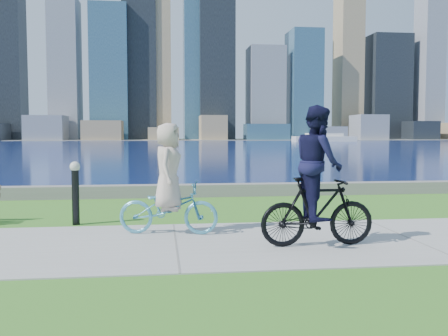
# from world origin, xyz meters

# --- Properties ---
(ground) EXTENTS (320.00, 320.00, 0.00)m
(ground) POSITION_xyz_m (0.00, 0.00, 0.00)
(ground) COLOR #2F6A1B
(ground) RESTS_ON ground
(concrete_path) EXTENTS (80.00, 3.50, 0.02)m
(concrete_path) POSITION_xyz_m (0.00, 0.00, 0.01)
(concrete_path) COLOR gray
(concrete_path) RESTS_ON ground
(seawall) EXTENTS (90.00, 0.50, 0.35)m
(seawall) POSITION_xyz_m (0.00, 6.20, 0.17)
(seawall) COLOR slate
(seawall) RESTS_ON ground
(bay_water) EXTENTS (320.00, 131.00, 0.01)m
(bay_water) POSITION_xyz_m (0.00, 72.00, 0.00)
(bay_water) COLOR #0D1C55
(bay_water) RESTS_ON ground
(far_shore) EXTENTS (320.00, 30.00, 0.12)m
(far_shore) POSITION_xyz_m (0.00, 130.00, 0.06)
(far_shore) COLOR gray
(far_shore) RESTS_ON ground
(city_skyline) EXTENTS (175.44, 22.59, 76.00)m
(city_skyline) POSITION_xyz_m (1.28, 129.65, 22.47)
(city_skyline) COLOR slate
(city_skyline) RESTS_ON ground
(ferry_far) EXTENTS (13.49, 3.85, 1.83)m
(ferry_far) POSITION_xyz_m (34.70, 96.41, 0.76)
(ferry_far) COLOR silver
(ferry_far) RESTS_ON ground
(bollard_lamp) EXTENTS (0.20, 0.20, 1.27)m
(bollard_lamp) POSITION_xyz_m (-1.93, 2.04, 0.72)
(bollard_lamp) COLOR black
(bollard_lamp) RESTS_ON ground
(cyclist_woman) EXTENTS (0.95, 1.87, 1.99)m
(cyclist_woman) POSITION_xyz_m (-0.11, 0.82, 0.76)
(cyclist_woman) COLOR #51A6C5
(cyclist_woman) RESTS_ON ground
(cyclist_man) EXTENTS (0.69, 1.85, 2.24)m
(cyclist_man) POSITION_xyz_m (2.24, -0.44, 0.96)
(cyclist_man) COLOR black
(cyclist_man) RESTS_ON ground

